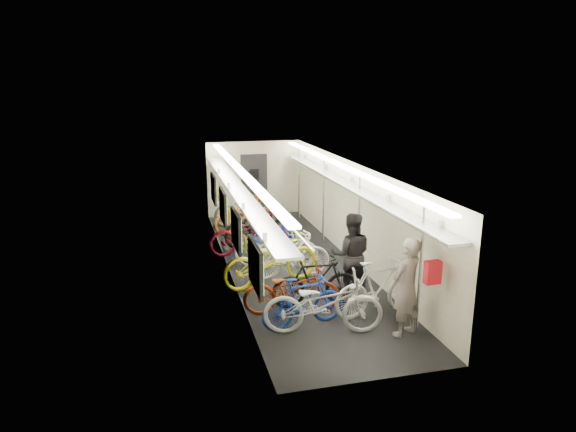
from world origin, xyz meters
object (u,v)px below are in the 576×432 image
passenger_mid (351,255)px  bicycle_0 (323,304)px  bicycle_1 (303,302)px  backpack (433,272)px  passenger_near (406,287)px

passenger_mid → bicycle_0: bearing=70.7°
bicycle_1 → backpack: (1.82, -1.14, 0.81)m
bicycle_0 → passenger_near: size_ratio=1.18×
bicycle_1 → passenger_mid: passenger_mid is taller
bicycle_0 → backpack: bearing=-106.0°
passenger_near → backpack: size_ratio=4.57×
bicycle_0 → bicycle_1: size_ratio=1.30×
bicycle_1 → passenger_near: (1.60, -0.70, 0.39)m
backpack → passenger_mid: bearing=101.0°
bicycle_1 → passenger_mid: (1.30, 1.12, 0.39)m
bicycle_0 → bicycle_1: bearing=52.5°
passenger_near → passenger_mid: (-0.30, 1.82, -0.00)m
bicycle_1 → backpack: size_ratio=4.15×
passenger_near → passenger_mid: size_ratio=1.01×
bicycle_1 → passenger_near: size_ratio=0.91×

